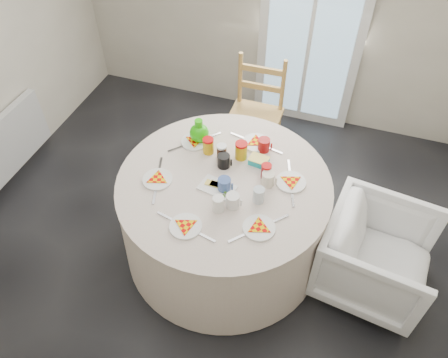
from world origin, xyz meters
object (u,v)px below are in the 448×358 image
(armchair, at_px, (378,253))
(green_pitcher, at_px, (199,131))
(radiator, at_px, (7,145))
(table, at_px, (224,217))
(wooden_chair, at_px, (254,121))

(armchair, xyz_separation_m, green_pitcher, (-1.48, 0.32, 0.48))
(radiator, bearing_deg, table, -3.78)
(armchair, distance_m, green_pitcher, 1.59)
(radiator, relative_size, wooden_chair, 0.96)
(green_pitcher, bearing_deg, armchair, -17.38)
(wooden_chair, bearing_deg, radiator, -155.76)
(radiator, distance_m, wooden_chair, 2.25)
(table, distance_m, wooden_chair, 1.09)
(wooden_chair, height_order, armchair, wooden_chair)
(radiator, height_order, table, table)
(table, height_order, armchair, table)
(wooden_chair, relative_size, armchair, 1.36)
(armchair, height_order, green_pitcher, green_pitcher)
(armchair, relative_size, green_pitcher, 3.98)
(wooden_chair, distance_m, armchair, 1.63)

